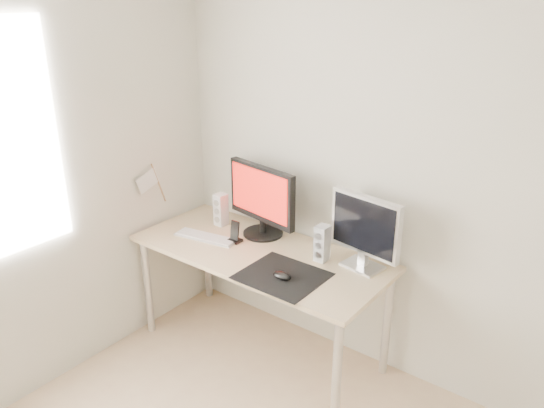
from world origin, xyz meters
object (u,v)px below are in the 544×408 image
Objects in this scene: keyboard at (206,237)px; speaker_right at (322,243)px; second_monitor at (365,229)px; speaker_left at (221,210)px; mouse at (282,276)px; main_monitor at (262,198)px; desk at (260,262)px; phone_dock at (235,235)px.

speaker_right is at bearing 14.61° from keyboard.
second_monitor is at bearing 15.11° from keyboard.
keyboard is (0.07, -0.22, -0.10)m from speaker_left.
mouse is at bearing -99.04° from speaker_right.
main_monitor is (-0.45, 0.39, 0.23)m from mouse.
speaker_left is (-0.77, 0.35, 0.09)m from mouse.
desk is 0.23m from phone_dock.
main_monitor is at bearing -179.54° from second_monitor.
keyboard is at bearing -134.42° from main_monitor.
keyboard is 0.20m from phone_dock.
speaker_left is at bearing 106.88° from keyboard.
speaker_right is at bearing -7.32° from main_monitor.
second_monitor is 0.85m from phone_dock.
main_monitor is 1.27× the size of keyboard.
speaker_left is (-0.45, 0.15, 0.19)m from desk.
desk is 0.51m from speaker_left.
speaker_right is (-0.23, -0.07, -0.13)m from second_monitor.
speaker_left is 1.00× the size of speaker_right.
desk is at bearing -161.51° from speaker_right.
second_monitor reaches higher than keyboard.
phone_dock is (-0.52, 0.20, 0.02)m from mouse.
keyboard is (-0.70, 0.13, -0.02)m from mouse.
speaker_right is at bearing 11.92° from phone_dock.
speaker_right is at bearing -1.68° from speaker_left.
second_monitor is 2.06× the size of speaker_left.
main_monitor is at bearing 172.68° from speaker_right.
speaker_right is 0.50× the size of keyboard.
second_monitor is 2.06× the size of speaker_right.
phone_dock is at bearing -168.08° from speaker_right.
phone_dock is (-0.57, -0.12, -0.07)m from speaker_right.
mouse is 0.20× the size of main_monitor.
speaker_right is at bearing 80.96° from mouse.
main_monitor reaches higher than speaker_right.
main_monitor is 0.52m from speaker_right.
main_monitor is 0.29m from phone_dock.
mouse is 0.56m from phone_dock.
mouse reaches higher than keyboard.
mouse is 0.26× the size of keyboard.
desk is at bearing -18.13° from speaker_left.
main_monitor reaches higher than speaker_left.
phone_dock reaches higher than mouse.
second_monitor reaches higher than desk.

